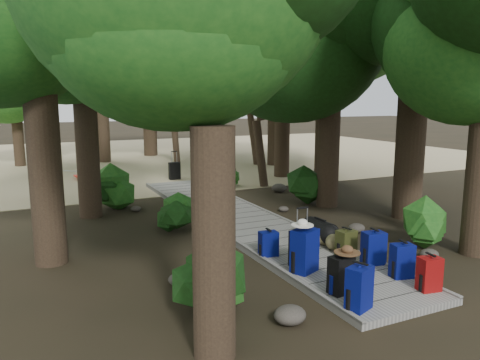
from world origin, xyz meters
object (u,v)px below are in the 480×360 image
kayak (84,176)px  backpack_left_b (341,273)px  backpack_left_c (305,248)px  suitcase_on_boardwalk (302,248)px  sun_lounger (222,164)px  backpack_left_a (359,286)px  backpack_right_b (402,259)px  duffel_right_black (320,230)px  backpack_right_c (374,246)px  backpack_right_a (429,272)px  duffel_right_khaki (332,238)px  backpack_left_d (268,242)px  lone_suitcase_on_sand (175,171)px  backpack_right_d (346,241)px

kayak → backpack_left_b: bearing=-102.6°
backpack_left_b → backpack_left_c: backpack_left_c is taller
suitcase_on_boardwalk → sun_lounger: 12.89m
backpack_left_a → sun_lounger: backpack_left_a is taller
backpack_right_b → duffel_right_black: (-0.06, 2.38, -0.10)m
backpack_left_c → backpack_right_c: size_ratio=1.27×
backpack_right_a → suitcase_on_boardwalk: (-1.25, 1.85, 0.03)m
backpack_right_c → duffel_right_black: size_ratio=0.91×
duffel_right_black → backpack_right_c: bearing=-89.7°
backpack_right_a → duffel_right_black: 3.01m
sun_lounger → backpack_left_a: bearing=-108.9°
backpack_left_b → backpack_right_c: size_ratio=0.99×
duffel_right_khaki → suitcase_on_boardwalk: 1.43m
backpack_left_d → duffel_right_khaki: bearing=4.9°
backpack_left_d → sun_lounger: bearing=78.1°
backpack_left_a → lone_suitcase_on_sand: (1.17, 12.66, -0.12)m
backpack_left_a → sun_lounger: bearing=53.2°
backpack_right_a → backpack_right_b: (0.02, 0.62, 0.02)m
lone_suitcase_on_sand → backpack_right_c: bearing=-88.1°
backpack_left_a → duffel_right_khaki: backpack_left_a is taller
backpack_right_d → backpack_left_d: bearing=147.7°
kayak → sun_lounger: (6.08, 0.32, 0.10)m
lone_suitcase_on_sand → sun_lounger: (2.77, 1.60, -0.08)m
backpack_left_a → backpack_right_a: (1.48, 0.06, -0.05)m
duffel_right_black → duffel_right_khaki: bearing=-91.1°
duffel_right_black → kayak: duffel_right_black is taller
backpack_left_d → duffel_right_black: 1.54m
backpack_right_b → lone_suitcase_on_sand: bearing=104.1°
duffel_right_khaki → kayak: 11.87m
backpack_right_c → kayak: 13.04m
backpack_right_c → backpack_right_d: backpack_right_c is taller
backpack_left_d → lone_suitcase_on_sand: size_ratio=0.79×
backpack_left_b → backpack_left_c: (-0.00, 1.05, 0.10)m
backpack_right_a → backpack_left_a: bearing=-168.2°
backpack_left_b → duffel_right_black: 2.81m
backpack_left_c → duffel_right_khaki: bearing=12.2°
backpack_right_b → lone_suitcase_on_sand: (-0.33, 11.98, -0.09)m
backpack_left_b → backpack_left_d: 2.11m
backpack_right_c → backpack_left_a: bearing=-127.9°
lone_suitcase_on_sand → sun_lounger: size_ratio=0.42×
duffel_right_black → lone_suitcase_on_sand: bearing=89.6°
backpack_left_b → sun_lounger: bearing=66.9°
backpack_left_c → backpack_right_c: backpack_left_c is taller
backpack_left_b → backpack_right_b: 1.39m
kayak → backpack_right_c: bearing=-95.9°
backpack_right_b → backpack_left_a: bearing=-143.1°
backpack_right_d → suitcase_on_boardwalk: 1.15m
backpack_right_b → lone_suitcase_on_sand: 11.98m
backpack_right_a → sun_lounger: 14.41m
duffel_right_khaki → backpack_right_a: bearing=-118.3°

